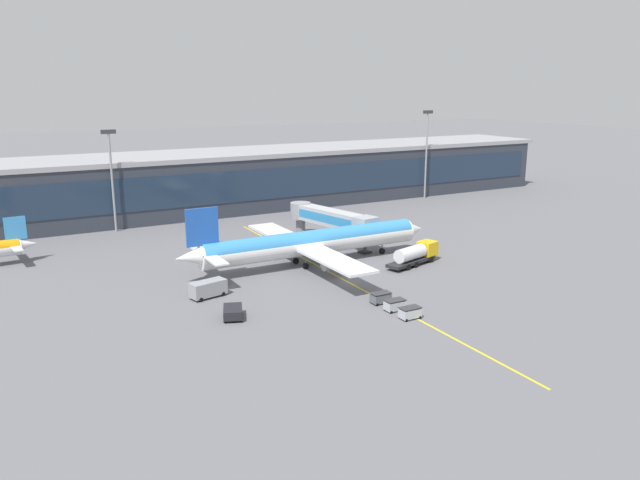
% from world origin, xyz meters
% --- Properties ---
extents(ground_plane, '(700.00, 700.00, 0.00)m').
position_xyz_m(ground_plane, '(0.00, 0.00, 0.00)').
color(ground_plane, slate).
extents(apron_lead_in_line, '(1.98, 79.99, 0.01)m').
position_xyz_m(apron_lead_in_line, '(-0.24, 2.00, 0.00)').
color(apron_lead_in_line, yellow).
rests_on(apron_lead_in_line, ground_plane).
extents(terminal_building, '(157.77, 21.82, 13.35)m').
position_xyz_m(terminal_building, '(14.34, 62.16, 6.70)').
color(terminal_building, '#2D333D').
rests_on(terminal_building, ground_plane).
extents(main_airliner, '(44.41, 35.25, 11.02)m').
position_xyz_m(main_airliner, '(-0.64, 10.43, 3.71)').
color(main_airliner, white).
rests_on(main_airliner, ground_plane).
extents(jet_bridge, '(7.64, 20.97, 6.41)m').
position_xyz_m(jet_bridge, '(8.99, 21.47, 4.73)').
color(jet_bridge, '#B2B7BC').
rests_on(jet_bridge, ground_plane).
extents(fuel_tanker, '(11.07, 5.39, 3.25)m').
position_xyz_m(fuel_tanker, '(14.17, 2.44, 1.75)').
color(fuel_tanker, '#232326').
rests_on(fuel_tanker, ground_plane).
extents(pushback_tug, '(3.53, 4.38, 1.40)m').
position_xyz_m(pushback_tug, '(-20.49, -5.71, 0.85)').
color(pushback_tug, black).
rests_on(pushback_tug, ground_plane).
extents(crew_van, '(5.34, 3.17, 2.30)m').
position_xyz_m(crew_van, '(-20.61, 3.35, 1.31)').
color(crew_van, gray).
rests_on(crew_van, ground_plane).
extents(baggage_cart_0, '(2.66, 1.63, 1.48)m').
position_xyz_m(baggage_cart_0, '(-1.35, -16.51, 0.78)').
color(baggage_cart_0, '#B2B7BC').
rests_on(baggage_cart_0, ground_plane).
extents(baggage_cart_1, '(2.66, 1.63, 1.48)m').
position_xyz_m(baggage_cart_1, '(-1.33, -13.31, 0.78)').
color(baggage_cart_1, '#B2B7BC').
rests_on(baggage_cart_1, ground_plane).
extents(baggage_cart_2, '(2.66, 1.63, 1.48)m').
position_xyz_m(baggage_cart_2, '(-1.31, -10.11, 0.78)').
color(baggage_cart_2, '#595B60').
rests_on(baggage_cart_2, ground_plane).
extents(apron_light_mast_0, '(2.80, 0.50, 22.19)m').
position_xyz_m(apron_light_mast_0, '(54.14, 50.20, 13.06)').
color(apron_light_mast_0, gray).
rests_on(apron_light_mast_0, ground_plane).
extents(apron_light_mast_1, '(2.80, 0.50, 19.98)m').
position_xyz_m(apron_light_mast_1, '(-23.20, 50.20, 11.90)').
color(apron_light_mast_1, gray).
rests_on(apron_light_mast_1, ground_plane).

